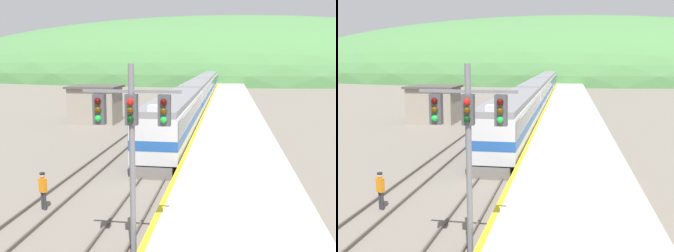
% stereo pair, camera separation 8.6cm
% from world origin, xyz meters
% --- Properties ---
extents(track_main, '(1.52, 180.00, 0.16)m').
position_xyz_m(track_main, '(0.00, 70.00, 0.08)').
color(track_main, '#4C443D').
rests_on(track_main, ground).
extents(track_siding, '(1.52, 180.00, 0.16)m').
position_xyz_m(track_siding, '(-4.31, 70.00, 0.08)').
color(track_siding, '#4C443D').
rests_on(track_siding, ground).
extents(platform, '(6.34, 140.00, 1.10)m').
position_xyz_m(platform, '(4.74, 50.00, 0.55)').
color(platform, '#BCB5A5').
rests_on(platform, ground).
extents(distant_hills, '(227.03, 102.16, 44.46)m').
position_xyz_m(distant_hills, '(0.00, 142.29, 0.00)').
color(distant_hills, '#477A42').
rests_on(distant_hills, ground).
extents(station_shed, '(5.56, 4.70, 4.14)m').
position_xyz_m(station_shed, '(-10.38, 35.47, 2.10)').
color(station_shed, gray).
rests_on(station_shed, ground).
extents(express_train_lead_car, '(2.99, 20.41, 4.42)m').
position_xyz_m(express_train_lead_car, '(0.00, 25.42, 2.22)').
color(express_train_lead_car, black).
rests_on(express_train_lead_car, ground).
extents(carriage_second, '(2.98, 22.12, 4.06)m').
position_xyz_m(carriage_second, '(0.00, 47.80, 2.21)').
color(carriage_second, black).
rests_on(carriage_second, ground).
extents(carriage_third, '(2.98, 22.12, 4.06)m').
position_xyz_m(carriage_third, '(0.00, 70.80, 2.21)').
color(carriage_third, black).
rests_on(carriage_third, ground).
extents(carriage_fourth, '(2.98, 22.12, 4.06)m').
position_xyz_m(carriage_fourth, '(0.00, 93.80, 2.21)').
color(carriage_fourth, black).
rests_on(carriage_fourth, ground).
extents(carriage_fifth, '(2.98, 22.12, 4.06)m').
position_xyz_m(carriage_fifth, '(0.00, 116.81, 2.21)').
color(carriage_fifth, black).
rests_on(carriage_fifth, ground).
extents(signal_mast_main, '(3.30, 0.42, 6.93)m').
position_xyz_m(signal_mast_main, '(1.15, 6.00, 4.72)').
color(signal_mast_main, slate).
rests_on(signal_mast_main, ground).
extents(track_worker, '(0.42, 0.36, 1.82)m').
position_xyz_m(track_worker, '(-4.24, 10.14, 1.05)').
color(track_worker, '#2D2D33').
rests_on(track_worker, ground).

